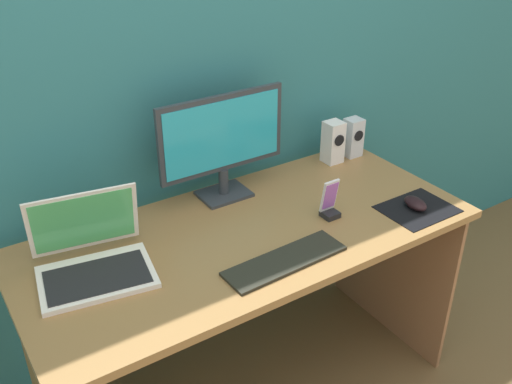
% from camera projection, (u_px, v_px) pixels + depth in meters
% --- Properties ---
extents(wall_back, '(6.00, 0.04, 2.50)m').
position_uv_depth(wall_back, '(183.00, 53.00, 1.96)').
color(wall_back, '#2D7278').
rests_on(wall_back, ground_plane).
extents(desk, '(1.51, 0.68, 0.75)m').
position_uv_depth(desk, '(249.00, 268.00, 1.99)').
color(desk, olive).
rests_on(desk, ground_plane).
extents(monitor, '(0.49, 0.14, 0.39)m').
position_uv_depth(monitor, '(222.00, 141.00, 2.01)').
color(monitor, '#2F343A').
rests_on(monitor, desk).
extents(speaker_right, '(0.07, 0.07, 0.16)m').
position_uv_depth(speaker_right, '(353.00, 137.00, 2.37)').
color(speaker_right, silver).
rests_on(speaker_right, desk).
extents(speaker_near_monitor, '(0.07, 0.07, 0.17)m').
position_uv_depth(speaker_near_monitor, '(333.00, 142.00, 2.32)').
color(speaker_near_monitor, white).
rests_on(speaker_near_monitor, desk).
extents(laptop, '(0.37, 0.33, 0.23)m').
position_uv_depth(laptop, '(92.00, 258.00, 1.70)').
color(laptop, white).
rests_on(laptop, desk).
extents(keyboard_external, '(0.40, 0.13, 0.01)m').
position_uv_depth(keyboard_external, '(284.00, 261.00, 1.76)').
color(keyboard_external, black).
rests_on(keyboard_external, desk).
extents(mousepad, '(0.25, 0.20, 0.00)m').
position_uv_depth(mousepad, '(417.00, 209.00, 2.03)').
color(mousepad, black).
rests_on(mousepad, desk).
extents(mouse, '(0.08, 0.11, 0.04)m').
position_uv_depth(mouse, '(415.00, 203.00, 2.03)').
color(mouse, black).
rests_on(mouse, mousepad).
extents(phone_in_dock, '(0.06, 0.05, 0.14)m').
position_uv_depth(phone_in_dock, '(330.00, 204.00, 1.97)').
color(phone_in_dock, black).
rests_on(phone_in_dock, desk).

